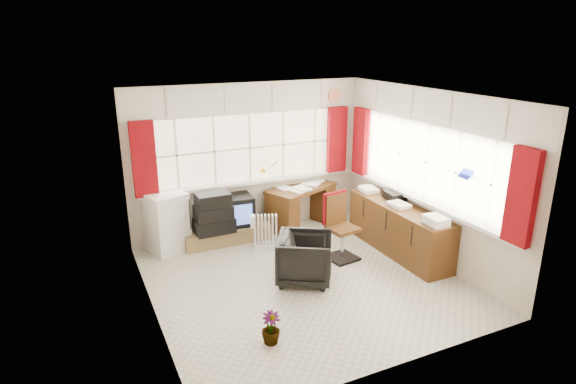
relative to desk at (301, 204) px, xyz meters
name	(u,v)px	position (x,y,z in m)	size (l,w,h in m)	color
ground	(304,280)	(-0.86, -1.80, -0.40)	(4.00, 4.00, 0.00)	beige
room_walls	(305,175)	(-0.86, -1.80, 1.10)	(4.00, 4.00, 4.00)	beige
window_back	(251,178)	(-0.86, 0.14, 0.54)	(3.70, 0.12, 3.60)	#FFF5C9
window_right	(422,196)	(1.09, -1.80, 0.54)	(0.12, 3.70, 3.60)	#FFF5C9
curtains	(331,156)	(0.07, -0.88, 1.05)	(3.83, 3.83, 1.15)	maroon
overhead_cabinets	(334,102)	(0.12, -0.82, 1.85)	(3.98, 3.98, 0.48)	silver
desk	(301,204)	(0.00, 0.00, 0.00)	(1.39, 1.04, 0.76)	#522D13
desk_lamp	(276,169)	(-0.37, 0.22, 0.63)	(0.18, 0.16, 0.44)	#F3B90A
task_chair	(338,224)	(-0.05, -1.34, 0.13)	(0.47, 0.50, 1.00)	black
office_chair	(305,258)	(-0.85, -1.81, -0.07)	(0.71, 0.73, 0.66)	black
radiator	(266,235)	(-0.93, -0.61, -0.17)	(0.40, 0.26, 0.56)	white
credenza	(399,228)	(0.87, -1.60, -0.01)	(0.50, 2.00, 0.85)	#522D13
file_tray	(395,195)	(1.00, -1.28, 0.41)	(0.26, 0.34, 0.11)	black
tv_bench	(226,234)	(-1.41, -0.08, -0.28)	(1.40, 0.50, 0.25)	olive
crt_tv	(236,210)	(-1.21, -0.04, 0.09)	(0.56, 0.53, 0.48)	black
hifi_stack	(214,214)	(-1.63, -0.21, 0.15)	(0.62, 0.40, 0.64)	black
mini_fridge	(167,222)	(-2.32, 0.00, 0.06)	(0.68, 0.68, 0.92)	white
spray_bottle_a	(232,232)	(-1.30, -0.09, -0.26)	(0.11, 0.11, 0.29)	white
spray_bottle_b	(245,234)	(-1.09, -0.14, -0.31)	(0.08, 0.08, 0.18)	#80BFBC
flower_vase	(271,328)	(-1.82, -2.91, -0.21)	(0.21, 0.21, 0.37)	black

